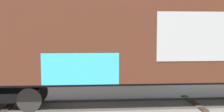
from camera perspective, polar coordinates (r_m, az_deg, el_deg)
name	(u,v)px	position (r m, az deg, el deg)	size (l,w,h in m)	color
ground_plane	(114,106)	(11.30, 0.40, -10.26)	(260.00, 260.00, 0.00)	gray
track	(171,103)	(11.76, 12.18, -9.56)	(60.02, 3.48, 0.08)	#4C4742
freight_car	(147,40)	(11.13, 7.34, 3.33)	(15.58, 3.31, 4.57)	#472316
hillside	(86,26)	(88.99, -5.40, 6.24)	(140.77, 39.94, 14.47)	silver
parked_car_red	(42,68)	(16.83, -14.23, -2.35)	(4.51, 2.18, 1.66)	#B21E1E
parked_car_black	(128,65)	(16.94, 3.42, -1.93)	(4.39, 2.23, 1.82)	black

